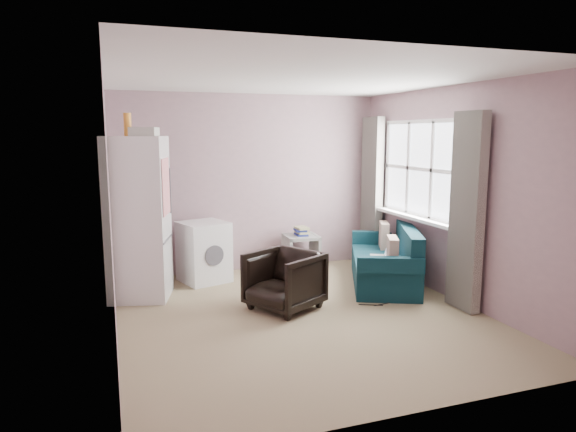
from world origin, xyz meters
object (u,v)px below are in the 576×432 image
Objects in this scene: side_table at (301,250)px; sofa at (388,263)px; fridge at (139,217)px; washing_machine at (204,251)px; armchair at (284,278)px.

side_table is 1.31m from sofa.
fridge is 2.73× the size of washing_machine.
sofa is at bearing 76.80° from armchair.
washing_machine is at bearing -177.62° from sofa.
washing_machine is (-0.65, 1.39, 0.06)m from armchair.
armchair reaches higher than side_table.
sofa is at bearing -50.11° from side_table.
side_table is (2.25, 0.53, -0.68)m from fridge.
armchair is 1.14× the size of side_table.
sofa reaches higher than side_table.
fridge is 3.44× the size of side_table.
armchair is at bearing -82.62° from washing_machine.
armchair is at bearing -17.43° from fridge.
fridge reaches higher than side_table.
fridge is at bearing -152.83° from armchair.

